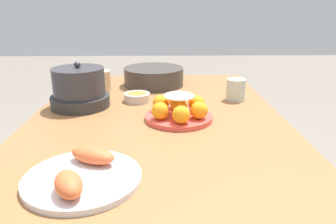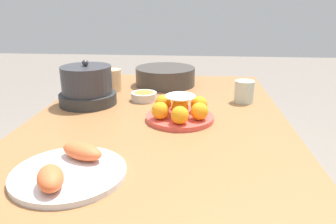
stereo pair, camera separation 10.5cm
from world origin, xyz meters
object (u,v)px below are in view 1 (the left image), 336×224
serving_bowl (154,76)px  warming_pot (79,89)px  seafood_platter (83,175)px  cup_far (102,82)px  sauce_bowl (137,97)px  cup_near (236,89)px  cake_plate (179,110)px  dining_table (157,155)px

serving_bowl → warming_pot: warming_pot is taller
seafood_platter → cup_far: bearing=6.1°
sauce_bowl → cup_near: size_ratio=1.20×
seafood_platter → cup_near: size_ratio=3.05×
cake_plate → cup_near: (0.22, -0.24, 0.01)m
warming_pot → cake_plate: bearing=-112.4°
seafood_platter → serving_bowl: bearing=-9.3°
seafood_platter → cup_far: cup_far is taller
serving_bowl → seafood_platter: serving_bowl is taller
serving_bowl → cup_near: (-0.24, -0.33, -0.00)m
dining_table → seafood_platter: bearing=153.0°
sauce_bowl → cup_far: bearing=49.9°
seafood_platter → warming_pot: size_ratio=1.20×
dining_table → seafood_platter: 0.37m
dining_table → cake_plate: bearing=-43.7°
cake_plate → seafood_platter: bearing=149.1°
dining_table → warming_pot: size_ratio=6.92×
cup_near → cup_far: cup_far is taller
serving_bowl → sauce_bowl: 0.26m
dining_table → cup_near: 0.45m
serving_bowl → seafood_platter: (-0.85, 0.14, -0.03)m
cup_far → warming_pot: 0.20m
cup_near → cup_far: (0.12, 0.55, 0.00)m
dining_table → sauce_bowl: sauce_bowl is taller
seafood_platter → cup_near: (0.61, -0.47, 0.03)m
cup_far → warming_pot: (-0.20, 0.05, 0.02)m
warming_pot → sauce_bowl: bearing=-73.1°
cake_plate → serving_bowl: 0.47m
dining_table → sauce_bowl: size_ratio=14.69×
sauce_bowl → cup_near: cup_near is taller
cake_plate → seafood_platter: 0.45m
dining_table → warming_pot: bearing=51.8°
cake_plate → warming_pot: warming_pot is taller
dining_table → cake_plate: (0.08, -0.07, 0.13)m
cake_plate → cup_far: 0.46m
cake_plate → sauce_bowl: cake_plate is taller
serving_bowl → sauce_bowl: bearing=166.4°
sauce_bowl → seafood_platter: seafood_platter is taller
sauce_bowl → seafood_platter: size_ratio=0.39×
cake_plate → warming_pot: (0.15, 0.36, 0.03)m
cup_far → warming_pot: warming_pot is taller
seafood_platter → dining_table: bearing=-27.0°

